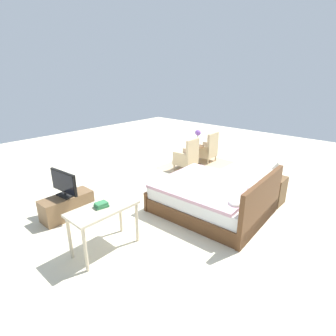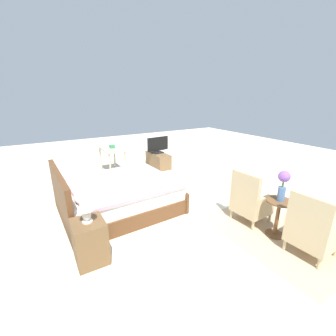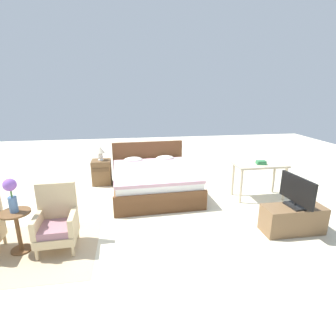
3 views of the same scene
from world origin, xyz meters
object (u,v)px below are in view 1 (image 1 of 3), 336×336
at_px(tv_flatscreen, 64,183).
at_px(book_stack, 101,205).
at_px(bed, 213,198).
at_px(side_table, 197,153).
at_px(vanity_desk, 103,214).
at_px(flower_vase, 198,136).
at_px(armchair_by_window_right, 187,157).
at_px(nightstand, 274,190).
at_px(armchair_by_window_left, 208,150).
at_px(table_lamp, 277,168).
at_px(tv_stand, 67,206).

distance_m(tv_flatscreen, book_stack, 1.37).
bearing_deg(tv_flatscreen, bed, 135.52).
relative_size(side_table, vanity_desk, 0.58).
xyz_separation_m(bed, flower_vase, (-2.07, -1.89, 0.60)).
bearing_deg(armchair_by_window_right, nightstand, 81.43).
bearing_deg(tv_flatscreen, vanity_desk, 85.46).
xyz_separation_m(armchair_by_window_left, nightstand, (1.42, 2.61, -0.09)).
bearing_deg(table_lamp, nightstand, -90.00).
xyz_separation_m(side_table, tv_flatscreen, (4.10, -0.10, 0.31)).
height_order(vanity_desk, book_stack, book_stack).
distance_m(side_table, flower_vase, 0.52).
relative_size(side_table, tv_flatscreen, 0.84).
xyz_separation_m(side_table, vanity_desk, (4.21, 1.28, 0.25)).
xyz_separation_m(flower_vase, tv_flatscreen, (4.10, -0.10, -0.21)).
relative_size(flower_vase, vanity_desk, 0.46).
bearing_deg(vanity_desk, tv_flatscreen, -94.54).
height_order(side_table, tv_flatscreen, tv_flatscreen).
distance_m(tv_stand, vanity_desk, 1.45).
relative_size(side_table, table_lamp, 1.83).
height_order(tv_stand, vanity_desk, vanity_desk).
xyz_separation_m(bed, nightstand, (-1.17, 0.75, -0.00)).
xyz_separation_m(nightstand, tv_flatscreen, (3.19, -2.74, 0.40)).
xyz_separation_m(armchair_by_window_left, vanity_desk, (4.73, 1.26, 0.24)).
bearing_deg(flower_vase, tv_flatscreen, -1.45).
relative_size(table_lamp, book_stack, 1.52).
bearing_deg(tv_flatscreen, armchair_by_window_left, 178.40).
relative_size(bed, armchair_by_window_left, 2.31).
bearing_deg(armchair_by_window_left, table_lamp, 61.40).
bearing_deg(flower_vase, side_table, 0.00).
bearing_deg(flower_vase, book_stack, 16.64).
height_order(nightstand, tv_stand, nightstand).
relative_size(armchair_by_window_left, nightstand, 1.57).
bearing_deg(book_stack, armchair_by_window_right, -161.55).
height_order(bed, tv_stand, bed).
xyz_separation_m(armchair_by_window_right, book_stack, (3.70, 1.24, 0.39)).
distance_m(table_lamp, book_stack, 3.58).
distance_m(armchair_by_window_left, tv_stand, 4.62).
bearing_deg(armchair_by_window_right, book_stack, 18.45).
distance_m(side_table, tv_flatscreen, 4.11).
xyz_separation_m(armchair_by_window_left, flower_vase, (0.52, -0.02, 0.51)).
bearing_deg(armchair_by_window_left, tv_flatscreen, -1.60).
distance_m(bed, tv_stand, 2.84).
height_order(armchair_by_window_left, side_table, armchair_by_window_left).
bearing_deg(nightstand, tv_flatscreen, -40.65).
height_order(armchair_by_window_left, nightstand, armchair_by_window_left).
bearing_deg(bed, nightstand, 147.19).
bearing_deg(book_stack, side_table, -163.36).
xyz_separation_m(table_lamp, tv_stand, (3.19, -2.74, -0.58)).
distance_m(side_table, tv_stand, 4.10).
bearing_deg(table_lamp, side_table, -108.97).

